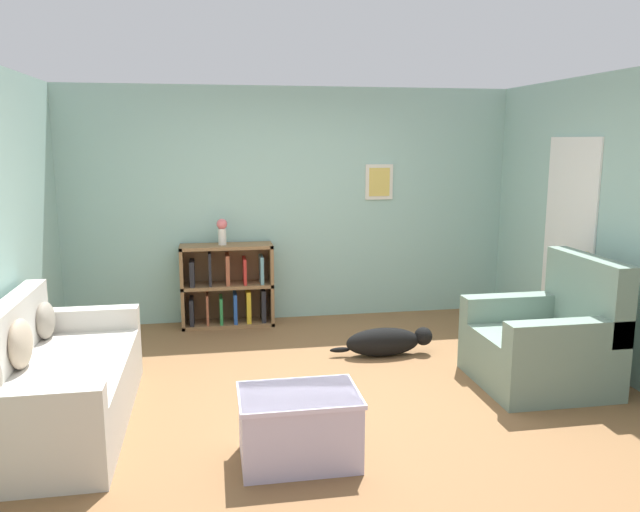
{
  "coord_description": "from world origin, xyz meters",
  "views": [
    {
      "loc": [
        -0.9,
        -4.73,
        2.02
      ],
      "look_at": [
        0.0,
        0.4,
        1.05
      ],
      "focal_mm": 35.0,
      "sensor_mm": 36.0,
      "label": 1
    }
  ],
  "objects_px": {
    "recliner_chair": "(547,342)",
    "bookshelf": "(228,287)",
    "couch": "(53,384)",
    "vase": "(222,230)",
    "dog": "(387,341)",
    "coffee_table": "(299,425)"
  },
  "relations": [
    {
      "from": "dog",
      "to": "vase",
      "type": "bearing_deg",
      "value": 139.62
    },
    {
      "from": "couch",
      "to": "dog",
      "type": "distance_m",
      "value": 2.94
    },
    {
      "from": "bookshelf",
      "to": "coffee_table",
      "type": "xyz_separation_m",
      "value": [
        0.35,
        -3.11,
        -0.18
      ]
    },
    {
      "from": "bookshelf",
      "to": "dog",
      "type": "xyz_separation_m",
      "value": [
        1.45,
        -1.29,
        -0.29
      ]
    },
    {
      "from": "recliner_chair",
      "to": "vase",
      "type": "bearing_deg",
      "value": 140.41
    },
    {
      "from": "recliner_chair",
      "to": "dog",
      "type": "relative_size",
      "value": 1.09
    },
    {
      "from": "bookshelf",
      "to": "vase",
      "type": "xyz_separation_m",
      "value": [
        -0.05,
        -0.02,
        0.64
      ]
    },
    {
      "from": "recliner_chair",
      "to": "coffee_table",
      "type": "xyz_separation_m",
      "value": [
        -2.22,
        -0.92,
        -0.12
      ]
    },
    {
      "from": "couch",
      "to": "vase",
      "type": "height_order",
      "value": "vase"
    },
    {
      "from": "recliner_chair",
      "to": "dog",
      "type": "height_order",
      "value": "recliner_chair"
    },
    {
      "from": "couch",
      "to": "bookshelf",
      "type": "height_order",
      "value": "bookshelf"
    },
    {
      "from": "bookshelf",
      "to": "recliner_chair",
      "type": "distance_m",
      "value": 3.37
    },
    {
      "from": "vase",
      "to": "dog",
      "type": "bearing_deg",
      "value": -40.38
    },
    {
      "from": "couch",
      "to": "bookshelf",
      "type": "distance_m",
      "value": 2.66
    },
    {
      "from": "couch",
      "to": "coffee_table",
      "type": "relative_size",
      "value": 2.55
    },
    {
      "from": "recliner_chair",
      "to": "couch",
      "type": "bearing_deg",
      "value": -178.15
    },
    {
      "from": "dog",
      "to": "vase",
      "type": "distance_m",
      "value": 2.17
    },
    {
      "from": "bookshelf",
      "to": "dog",
      "type": "height_order",
      "value": "bookshelf"
    },
    {
      "from": "recliner_chair",
      "to": "vase",
      "type": "xyz_separation_m",
      "value": [
        -2.62,
        2.16,
        0.7
      ]
    },
    {
      "from": "couch",
      "to": "vase",
      "type": "relative_size",
      "value": 6.81
    },
    {
      "from": "couch",
      "to": "recliner_chair",
      "type": "bearing_deg",
      "value": 1.85
    },
    {
      "from": "recliner_chair",
      "to": "bookshelf",
      "type": "bearing_deg",
      "value": 139.65
    }
  ]
}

